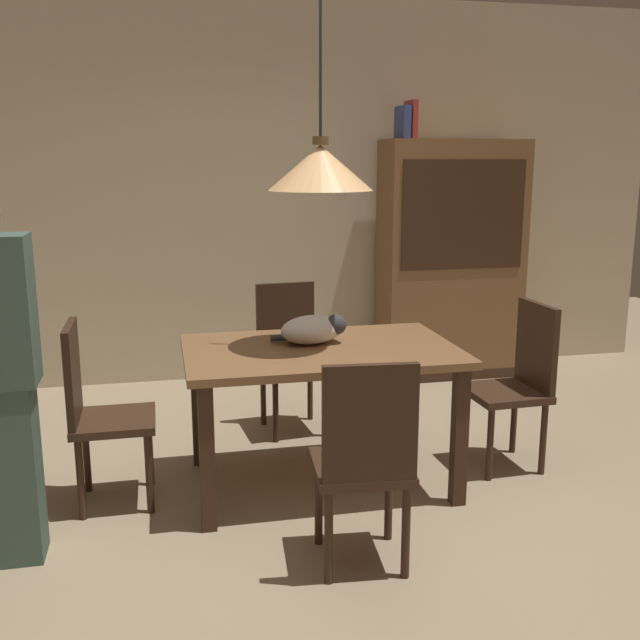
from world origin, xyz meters
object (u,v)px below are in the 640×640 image
object	(u,v)px
chair_left_side	(97,406)
pendant_lamp	(320,167)
chair_near_front	(365,456)
cat_sleeping	(314,329)
book_red_tall	(411,120)
chair_right_side	(518,378)
dining_table	(320,366)
hutch_bookcase	(450,265)
book_blue_wide	(403,123)
chair_far_back	(290,350)

from	to	relation	value
chair_left_side	pendant_lamp	distance (m)	1.61
chair_left_side	pendant_lamp	size ratio (longest dim) A/B	0.72
chair_left_side	chair_near_front	distance (m)	1.42
cat_sleeping	book_red_tall	xyz separation A→B (m)	(1.10, 1.71, 1.16)
pendant_lamp	chair_right_side	bearing A→B (deg)	0.16
dining_table	hutch_bookcase	bearing A→B (deg)	51.28
chair_near_front	book_red_tall	xyz separation A→B (m)	(1.09, 2.68, 1.48)
chair_right_side	book_blue_wide	bearing A→B (deg)	93.39
chair_near_front	hutch_bookcase	xyz separation A→B (m)	(1.45, 2.68, 0.38)
dining_table	chair_near_front	size ratio (longest dim) A/B	1.51
chair_right_side	chair_left_side	distance (m)	2.26
chair_near_front	book_blue_wide	size ratio (longest dim) A/B	3.88
chair_right_side	book_red_tall	world-z (taller)	book_red_tall
chair_near_front	chair_right_side	bearing A→B (deg)	37.82
chair_left_side	book_red_tall	size ratio (longest dim) A/B	3.32
chair_far_back	chair_right_side	bearing A→B (deg)	-37.60
chair_left_side	book_red_tall	world-z (taller)	book_red_tall
book_red_tall	chair_far_back	bearing A→B (deg)	-139.77
chair_right_side	cat_sleeping	xyz separation A→B (m)	(-1.15, 0.09, 0.32)
chair_right_side	pendant_lamp	world-z (taller)	pendant_lamp
chair_far_back	cat_sleeping	xyz separation A→B (m)	(-0.01, -0.79, 0.32)
dining_table	book_red_tall	world-z (taller)	book_red_tall
cat_sleeping	book_red_tall	world-z (taller)	book_red_tall
hutch_bookcase	chair_far_back	bearing A→B (deg)	-147.56
chair_right_side	chair_far_back	xyz separation A→B (m)	(-1.14, 0.87, 0.00)
dining_table	cat_sleeping	size ratio (longest dim) A/B	3.49
cat_sleeping	book_red_tall	distance (m)	2.35
book_blue_wide	book_red_tall	size ratio (longest dim) A/B	0.86
pendant_lamp	book_blue_wide	bearing A→B (deg)	60.45
hutch_bookcase	dining_table	bearing A→B (deg)	-128.72
chair_right_side	hutch_bookcase	xyz separation A→B (m)	(0.32, 1.80, 0.38)
chair_right_side	pendant_lamp	distance (m)	1.61
cat_sleeping	book_blue_wide	bearing A→B (deg)	58.75
dining_table	chair_left_side	distance (m)	1.14
dining_table	book_blue_wide	xyz separation A→B (m)	(1.02, 1.80, 1.32)
chair_right_side	pendant_lamp	bearing A→B (deg)	-179.84
chair_near_front	book_blue_wide	distance (m)	3.22
chair_near_front	book_red_tall	size ratio (longest dim) A/B	3.32
dining_table	chair_left_side	world-z (taller)	chair_left_side
chair_near_front	cat_sleeping	bearing A→B (deg)	90.63
chair_far_back	book_blue_wide	xyz separation A→B (m)	(1.03, 0.92, 1.46)
dining_table	book_red_tall	bearing A→B (deg)	58.95
chair_far_back	pendant_lamp	world-z (taller)	pendant_lamp
hutch_bookcase	book_red_tall	bearing A→B (deg)	179.76
chair_left_side	book_blue_wide	xyz separation A→B (m)	(2.15, 1.80, 1.46)
chair_near_front	pendant_lamp	world-z (taller)	pendant_lamp
chair_left_side	pendant_lamp	world-z (taller)	pendant_lamp
chair_far_back	hutch_bookcase	distance (m)	1.76
chair_far_back	book_blue_wide	distance (m)	2.01
chair_right_side	book_blue_wide	size ratio (longest dim) A/B	3.88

